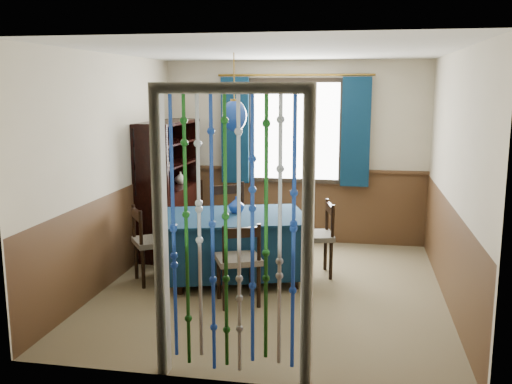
% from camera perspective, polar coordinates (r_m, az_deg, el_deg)
% --- Properties ---
extents(floor, '(4.00, 4.00, 0.00)m').
position_cam_1_polar(floor, '(6.24, 1.67, -9.63)').
color(floor, brown).
rests_on(floor, ground).
extents(ceiling, '(4.00, 4.00, 0.00)m').
position_cam_1_polar(ceiling, '(5.87, 1.80, 13.93)').
color(ceiling, silver).
rests_on(ceiling, ground).
extents(wall_back, '(3.60, 0.00, 3.60)m').
position_cam_1_polar(wall_back, '(7.90, 3.92, 3.95)').
color(wall_back, beige).
rests_on(wall_back, ground).
extents(wall_front, '(3.60, 0.00, 3.60)m').
position_cam_1_polar(wall_front, '(4.00, -2.59, -2.52)').
color(wall_front, beige).
rests_on(wall_front, ground).
extents(wall_left, '(0.00, 4.00, 4.00)m').
position_cam_1_polar(wall_left, '(6.45, -14.31, 2.16)').
color(wall_left, beige).
rests_on(wall_left, ground).
extents(wall_right, '(0.00, 4.00, 4.00)m').
position_cam_1_polar(wall_right, '(5.94, 19.18, 1.21)').
color(wall_right, beige).
rests_on(wall_right, ground).
extents(wainscot_back, '(3.60, 0.00, 3.60)m').
position_cam_1_polar(wainscot_back, '(8.00, 3.84, -1.41)').
color(wainscot_back, '#49301B').
rests_on(wainscot_back, ground).
extents(wainscot_front, '(3.60, 0.00, 3.60)m').
position_cam_1_polar(wainscot_front, '(4.24, -2.46, -12.38)').
color(wainscot_front, '#49301B').
rests_on(wainscot_front, ground).
extents(wainscot_left, '(0.00, 4.00, 4.00)m').
position_cam_1_polar(wainscot_left, '(6.59, -13.89, -4.31)').
color(wainscot_left, '#49301B').
rests_on(wainscot_left, ground).
extents(wainscot_right, '(0.00, 4.00, 4.00)m').
position_cam_1_polar(wainscot_right, '(6.09, 18.61, -5.76)').
color(wainscot_right, '#49301B').
rests_on(wainscot_right, ground).
extents(window, '(1.32, 0.12, 1.42)m').
position_cam_1_polar(window, '(7.82, 3.91, 6.09)').
color(window, black).
rests_on(window, wall_back).
extents(doorway, '(1.16, 0.12, 2.18)m').
position_cam_1_polar(doorway, '(4.10, -2.38, -5.05)').
color(doorway, silver).
rests_on(doorway, ground).
extents(dining_table, '(1.80, 1.49, 0.75)m').
position_cam_1_polar(dining_table, '(6.39, -2.10, -5.06)').
color(dining_table, '#0C243D').
rests_on(dining_table, floor).
extents(chair_near, '(0.55, 0.54, 0.85)m').
position_cam_1_polar(chair_near, '(5.68, -1.73, -6.86)').
color(chair_near, black).
rests_on(chair_near, floor).
extents(chair_far, '(0.64, 0.63, 0.97)m').
position_cam_1_polar(chair_far, '(7.05, -2.47, -2.92)').
color(chair_far, black).
rests_on(chair_far, floor).
extents(chair_left, '(0.57, 0.58, 0.86)m').
position_cam_1_polar(chair_left, '(6.42, -10.48, -4.95)').
color(chair_left, black).
rests_on(chair_left, floor).
extents(chair_right, '(0.50, 0.51, 0.86)m').
position_cam_1_polar(chair_right, '(6.59, 6.12, -4.42)').
color(chair_right, black).
rests_on(chair_right, floor).
extents(sideboard, '(0.51, 1.33, 1.71)m').
position_cam_1_polar(sideboard, '(7.57, -8.62, -1.46)').
color(sideboard, black).
rests_on(sideboard, floor).
extents(pendant_lamp, '(0.27, 0.27, 0.83)m').
position_cam_1_polar(pendant_lamp, '(6.17, -2.18, 7.64)').
color(pendant_lamp, olive).
rests_on(pendant_lamp, ceiling).
extents(vase_table, '(0.20, 0.20, 0.17)m').
position_cam_1_polar(vase_table, '(6.42, -1.98, -1.35)').
color(vase_table, navy).
rests_on(vase_table, dining_table).
extents(bowl_shelf, '(0.25, 0.25, 0.05)m').
position_cam_1_polar(bowl_shelf, '(7.14, -9.14, 2.72)').
color(bowl_shelf, beige).
rests_on(bowl_shelf, sideboard).
extents(vase_sideboard, '(0.22, 0.22, 0.18)m').
position_cam_1_polar(vase_sideboard, '(7.76, -7.56, 1.50)').
color(vase_sideboard, beige).
rests_on(vase_sideboard, sideboard).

